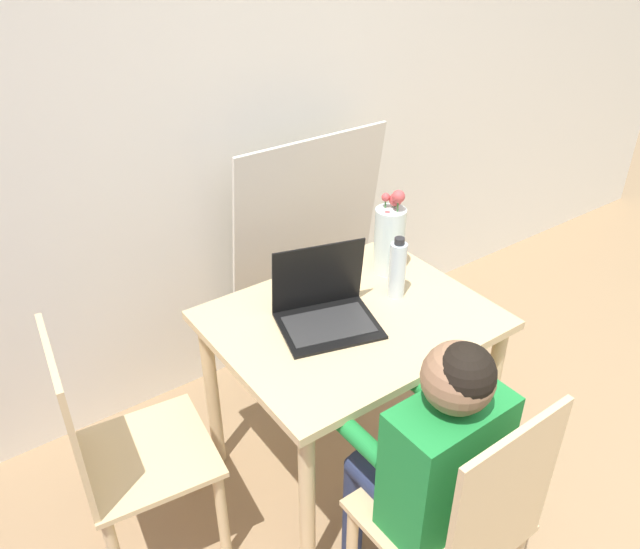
{
  "coord_description": "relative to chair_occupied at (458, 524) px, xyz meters",
  "views": [
    {
      "loc": [
        -1.09,
        0.05,
        1.96
      ],
      "look_at": [
        -0.1,
        1.44,
        0.9
      ],
      "focal_mm": 35.0,
      "sensor_mm": 36.0,
      "label": 1
    }
  ],
  "objects": [
    {
      "name": "laptop",
      "position": [
        0.06,
        0.71,
        0.31
      ],
      "size": [
        0.38,
        0.33,
        0.26
      ],
      "rotation": [
        0.0,
        0.0,
        -0.28
      ],
      "color": "black",
      "rests_on": "dining_table"
    },
    {
      "name": "dining_table",
      "position": [
        0.15,
        0.67,
        0.14
      ],
      "size": [
        0.92,
        0.73,
        0.72
      ],
      "color": "#D6B784",
      "rests_on": "ground_plane"
    },
    {
      "name": "chair_occupied",
      "position": [
        0.0,
        0.0,
        0.0
      ],
      "size": [
        0.41,
        0.41,
        0.92
      ],
      "rotation": [
        0.0,
        0.0,
        3.16
      ],
      "color": "#D6B784",
      "rests_on": "ground_plane"
    },
    {
      "name": "water_bottle",
      "position": [
        0.36,
        0.69,
        0.36
      ],
      "size": [
        0.06,
        0.06,
        0.23
      ],
      "color": "silver",
      "rests_on": "dining_table"
    },
    {
      "name": "chair_spare",
      "position": [
        -0.66,
        0.78,
        0.0
      ],
      "size": [
        0.44,
        0.44,
        0.92
      ],
      "rotation": [
        0.0,
        0.0,
        1.45
      ],
      "color": "#D6B784",
      "rests_on": "ground_plane"
    },
    {
      "name": "cardboard_panel",
      "position": [
        0.43,
        1.37,
        0.09
      ],
      "size": [
        0.74,
        0.17,
        1.12
      ],
      "color": "silver",
      "rests_on": "ground_plane"
    },
    {
      "name": "person_seated",
      "position": [
        -0.0,
        0.12,
        0.19
      ],
      "size": [
        0.34,
        0.43,
        1.05
      ],
      "rotation": [
        0.0,
        0.0,
        3.16
      ],
      "color": "#1E8438",
      "rests_on": "ground_plane"
    },
    {
      "name": "flower_vase",
      "position": [
        0.45,
        0.83,
        0.39
      ],
      "size": [
        0.11,
        0.11,
        0.34
      ],
      "color": "silver",
      "rests_on": "dining_table"
    },
    {
      "name": "wall_back",
      "position": [
        0.15,
        1.5,
        0.78
      ],
      "size": [
        6.4,
        0.05,
        2.5
      ],
      "color": "white",
      "rests_on": "ground_plane"
    }
  ]
}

